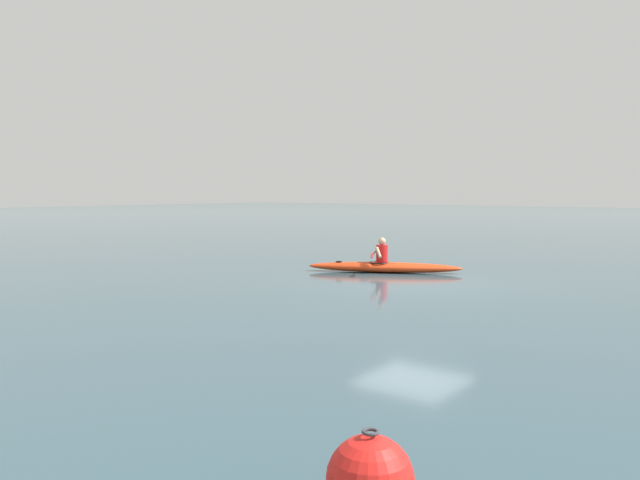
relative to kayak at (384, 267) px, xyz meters
name	(u,v)px	position (x,y,z in m)	size (l,w,h in m)	color
ground_plane	(414,284)	(-1.79, 1.45, -0.15)	(160.00, 160.00, 0.00)	#334C56
kayak	(384,267)	(0.00, 0.00, 0.00)	(4.21, 2.65, 0.30)	red
kayaker	(381,252)	(0.08, 0.04, 0.44)	(1.13, 2.09, 0.70)	red
mooring_buoy_white_far	(370,480)	(-7.17, 11.63, 0.16)	(0.63, 0.63, 0.67)	red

